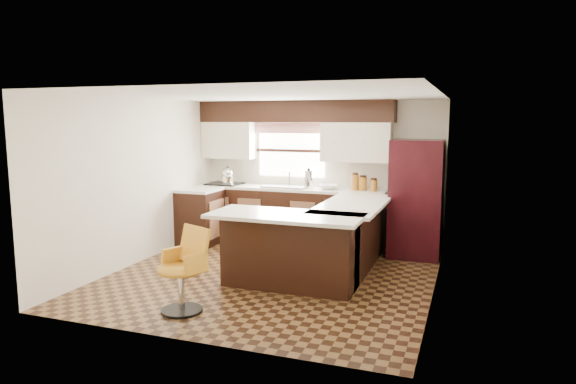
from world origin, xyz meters
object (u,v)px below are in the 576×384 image
at_px(peninsula_long, 349,238).
at_px(peninsula_return, 290,252).
at_px(refrigerator, 416,199).
at_px(bar_chair, 181,271).

relative_size(peninsula_long, peninsula_return, 1.18).
height_order(peninsula_long, refrigerator, refrigerator).
xyz_separation_m(peninsula_long, bar_chair, (-1.35, -2.19, 0.01)).
bearing_deg(peninsula_return, refrigerator, 56.99).
bearing_deg(bar_chair, refrigerator, 80.77).
relative_size(peninsula_long, bar_chair, 2.10).
distance_m(peninsula_return, refrigerator, 2.47).
bearing_deg(peninsula_return, bar_chair, -124.12).
relative_size(peninsula_return, bar_chair, 1.78).
xyz_separation_m(peninsula_long, peninsula_return, (-0.53, -0.97, 0.00)).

